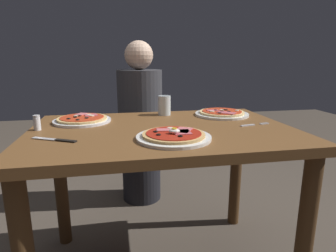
# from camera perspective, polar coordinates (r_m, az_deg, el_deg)

# --- Properties ---
(dining_table) EXTENTS (1.18, 0.79, 0.75)m
(dining_table) POSITION_cam_1_polar(r_m,az_deg,el_deg) (1.31, -1.07, -5.53)
(dining_table) COLOR brown
(dining_table) RESTS_ON ground
(pizza_foreground) EXTENTS (0.30, 0.30, 0.05)m
(pizza_foreground) POSITION_cam_1_polar(r_m,az_deg,el_deg) (1.10, 1.17, -2.01)
(pizza_foreground) COLOR white
(pizza_foreground) RESTS_ON dining_table
(pizza_across_left) EXTENTS (0.28, 0.28, 0.03)m
(pizza_across_left) POSITION_cam_1_polar(r_m,az_deg,el_deg) (1.46, -16.97, 1.26)
(pizza_across_left) COLOR white
(pizza_across_left) RESTS_ON dining_table
(pizza_across_right) EXTENTS (0.29, 0.29, 0.03)m
(pizza_across_right) POSITION_cam_1_polar(r_m,az_deg,el_deg) (1.59, 10.83, 2.55)
(pizza_across_right) COLOR white
(pizza_across_right) RESTS_ON dining_table
(water_glass_near) EXTENTS (0.07, 0.07, 0.11)m
(water_glass_near) POSITION_cam_1_polar(r_m,az_deg,el_deg) (1.57, -0.74, 3.95)
(water_glass_near) COLOR silver
(water_glass_near) RESTS_ON dining_table
(fork) EXTENTS (0.16, 0.05, 0.00)m
(fork) POSITION_cam_1_polar(r_m,az_deg,el_deg) (1.38, 16.76, 0.24)
(fork) COLOR silver
(fork) RESTS_ON dining_table
(knife) EXTENTS (0.18, 0.11, 0.01)m
(knife) POSITION_cam_1_polar(r_m,az_deg,el_deg) (1.16, -21.54, -2.63)
(knife) COLOR silver
(knife) RESTS_ON dining_table
(salt_shaker) EXTENTS (0.03, 0.03, 0.07)m
(salt_shaker) POSITION_cam_1_polar(r_m,az_deg,el_deg) (1.36, -25.01, 0.59)
(salt_shaker) COLOR white
(salt_shaker) RESTS_ON dining_table
(diner_person) EXTENTS (0.32, 0.32, 1.18)m
(diner_person) POSITION_cam_1_polar(r_m,az_deg,el_deg) (2.09, -5.58, -0.32)
(diner_person) COLOR black
(diner_person) RESTS_ON ground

